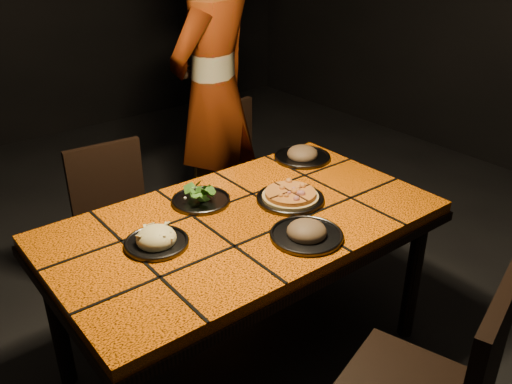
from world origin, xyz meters
TOP-DOWN VIEW (x-y plane):
  - room_shell at (0.00, 0.00)m, footprint 6.04×7.04m
  - dining_table at (0.00, 0.00)m, footprint 1.62×0.92m
  - chair_far_left at (-0.23, 0.78)m, footprint 0.42×0.42m
  - chair_far_right at (0.64, 0.88)m, footprint 0.47×0.47m
  - diner at (0.55, 1.02)m, footprint 0.79×0.66m
  - plate_pizza at (0.25, -0.00)m, footprint 0.30×0.30m
  - plate_pasta at (-0.39, 0.04)m, footprint 0.25×0.25m
  - plate_salad at (-0.06, 0.23)m, footprint 0.26×0.26m
  - plate_mushroom_a at (0.10, -0.27)m, footprint 0.29×0.29m
  - plate_mushroom_b at (0.61, 0.31)m, footprint 0.29×0.29m

SIDE VIEW (x-z plane):
  - chair_far_left at x=-0.23m, z-range 0.06..0.92m
  - chair_far_right at x=0.64m, z-range 0.06..0.94m
  - dining_table at x=0.00m, z-range 0.30..1.05m
  - plate_pizza at x=0.25m, z-range 0.75..0.79m
  - plate_pasta at x=-0.39m, z-range 0.73..0.81m
  - plate_mushroom_a at x=0.10m, z-range 0.73..0.82m
  - plate_mushroom_b at x=0.61m, z-range 0.73..0.82m
  - plate_salad at x=-0.06m, z-range 0.74..0.81m
  - diner at x=0.55m, z-range 0.00..1.86m
  - room_shell at x=0.00m, z-range -0.04..3.04m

